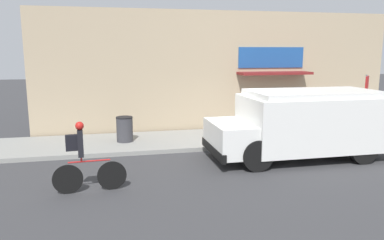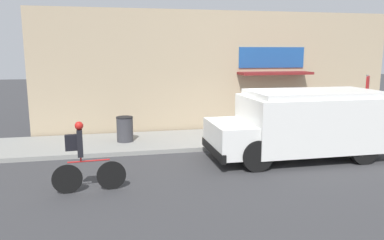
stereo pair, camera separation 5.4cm
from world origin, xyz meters
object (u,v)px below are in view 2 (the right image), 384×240
Objects in this scene: stop_sign_post at (366,94)px; trash_bin at (125,129)px; school_bus at (304,123)px; cyclist at (83,159)px.

trash_bin is (-8.88, 0.64, -1.06)m from stop_sign_post.
school_bus is at bearing -150.74° from stop_sign_post.
stop_sign_post is at bearing -4.11° from trash_bin.
school_bus is 4.19m from stop_sign_post.
school_bus is 6.54m from cyclist.
cyclist is at bearing -166.08° from school_bus.
school_bus reaches higher than cyclist.
trash_bin is at bearing 153.18° from school_bus.
school_bus reaches higher than trash_bin.
stop_sign_post reaches higher than cyclist.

